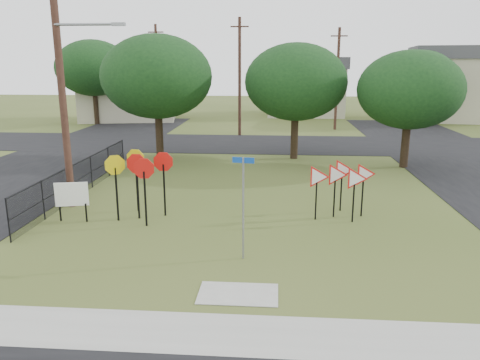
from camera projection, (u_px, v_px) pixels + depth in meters
name	position (u px, v px, depth m)	size (l,w,h in m)	color
ground	(245.00, 256.00, 14.04)	(140.00, 140.00, 0.00)	#3D4C1C
sidewalk	(231.00, 334.00, 9.98)	(30.00, 1.60, 0.02)	#97978F
street_left	(30.00, 173.00, 24.60)	(8.00, 50.00, 0.02)	black
street_far	(263.00, 144.00, 33.38)	(60.00, 8.00, 0.02)	black
curb_pad	(238.00, 294.00, 11.72)	(2.00, 1.20, 0.02)	#97978F
street_name_sign	(243.00, 202.00, 13.45)	(0.63, 0.11, 3.06)	gray
stop_sign_cluster	(139.00, 170.00, 17.05)	(2.31, 1.84, 2.47)	black
yield_sign_cluster	(343.00, 177.00, 17.23)	(2.67, 1.46, 2.09)	black
info_board	(72.00, 196.00, 16.89)	(1.15, 0.30, 1.47)	black
utility_pole_main	(62.00, 74.00, 17.65)	(3.55, 0.33, 10.00)	#452920
far_pole_a	(240.00, 77.00, 36.28)	(1.40, 0.24, 9.00)	#452920
far_pole_b	(337.00, 78.00, 39.62)	(1.40, 0.24, 8.50)	#452920
far_pole_c	(157.00, 74.00, 42.67)	(1.40, 0.24, 9.00)	#452920
fence_run	(81.00, 177.00, 20.46)	(0.05, 11.55, 1.50)	black
house_left	(129.00, 83.00, 47.07)	(10.58, 8.88, 7.20)	#B4B091
house_mid	(305.00, 86.00, 51.66)	(8.40, 8.40, 6.20)	#B4B091
house_right	(448.00, 83.00, 46.64)	(8.30, 8.30, 7.20)	#B4B091
tree_near_left	(157.00, 77.00, 26.84)	(6.40, 6.40, 7.27)	black
tree_near_mid	(296.00, 82.00, 27.29)	(6.00, 6.00, 6.80)	black
tree_near_right	(410.00, 90.00, 24.99)	(5.60, 5.60, 6.33)	black
tree_far_left	(93.00, 68.00, 42.97)	(6.80, 6.80, 7.73)	black
tree_far_right	(420.00, 75.00, 42.85)	(6.00, 6.00, 6.80)	black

